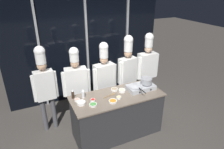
# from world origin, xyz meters

# --- Properties ---
(ground_plane) EXTENTS (24.00, 24.00, 0.00)m
(ground_plane) POSITION_xyz_m (0.00, 0.00, 0.00)
(ground_plane) COLOR #47423D
(window_wall_back) EXTENTS (4.14, 0.09, 2.70)m
(window_wall_back) POSITION_xyz_m (0.00, 1.82, 1.35)
(window_wall_back) COLOR black
(window_wall_back) RESTS_ON ground_plane
(demo_counter) EXTENTS (1.82, 0.76, 0.92)m
(demo_counter) POSITION_xyz_m (0.00, 0.00, 0.46)
(demo_counter) COLOR #2D2D30
(demo_counter) RESTS_ON ground_plane
(portable_stove) EXTENTS (0.58, 0.35, 0.10)m
(portable_stove) POSITION_xyz_m (0.55, 0.02, 0.97)
(portable_stove) COLOR #B2B5BA
(portable_stove) RESTS_ON demo_counter
(frying_pan) EXTENTS (0.30, 0.52, 0.04)m
(frying_pan) POSITION_xyz_m (0.42, 0.02, 1.04)
(frying_pan) COLOR #ADAFB5
(frying_pan) RESTS_ON portable_stove
(stock_pot) EXTENTS (0.26, 0.23, 0.12)m
(stock_pot) POSITION_xyz_m (0.68, 0.02, 1.09)
(stock_pot) COLOR #93969B
(stock_pot) RESTS_ON portable_stove
(squeeze_bottle_clear) EXTENTS (0.06, 0.06, 0.19)m
(squeeze_bottle_clear) POSITION_xyz_m (-0.63, 0.20, 1.01)
(squeeze_bottle_clear) COLOR white
(squeeze_bottle_clear) RESTS_ON demo_counter
(squeeze_bottle_soy) EXTENTS (0.05, 0.05, 0.19)m
(squeeze_bottle_soy) POSITION_xyz_m (-0.81, 0.27, 1.01)
(squeeze_bottle_soy) COLOR #332319
(squeeze_bottle_soy) RESTS_ON demo_counter
(prep_bowl_mushrooms) EXTENTS (0.14, 0.14, 0.04)m
(prep_bowl_mushrooms) POSITION_xyz_m (0.04, 0.22, 0.94)
(prep_bowl_mushrooms) COLOR white
(prep_bowl_mushrooms) RESTS_ON demo_counter
(prep_bowl_scallions) EXTENTS (0.14, 0.14, 0.03)m
(prep_bowl_scallions) POSITION_xyz_m (-0.55, -0.13, 0.94)
(prep_bowl_scallions) COLOR white
(prep_bowl_scallions) RESTS_ON demo_counter
(prep_bowl_bell_pepper) EXTENTS (0.10, 0.10, 0.05)m
(prep_bowl_bell_pepper) POSITION_xyz_m (-0.51, -0.00, 0.95)
(prep_bowl_bell_pepper) COLOR white
(prep_bowl_bell_pepper) RESTS_ON demo_counter
(prep_bowl_carrots) EXTENTS (0.16, 0.16, 0.04)m
(prep_bowl_carrots) POSITION_xyz_m (-0.18, -0.18, 0.94)
(prep_bowl_carrots) COLOR white
(prep_bowl_carrots) RESTS_ON demo_counter
(prep_bowl_rice) EXTENTS (0.16, 0.16, 0.05)m
(prep_bowl_rice) POSITION_xyz_m (-0.73, -0.00, 0.95)
(prep_bowl_rice) COLOR white
(prep_bowl_rice) RESTS_ON demo_counter
(prep_bowl_shrimp) EXTENTS (0.10, 0.10, 0.05)m
(prep_bowl_shrimp) POSITION_xyz_m (-0.77, 0.14, 0.95)
(prep_bowl_shrimp) COLOR white
(prep_bowl_shrimp) RESTS_ON demo_counter
(prep_bowl_noodles) EXTENTS (0.14, 0.14, 0.05)m
(prep_bowl_noodles) POSITION_xyz_m (0.15, 0.09, 0.95)
(prep_bowl_noodles) COLOR white
(prep_bowl_noodles) RESTS_ON demo_counter
(prep_bowl_ginger) EXTENTS (0.10, 0.10, 0.04)m
(prep_bowl_ginger) POSITION_xyz_m (-0.02, -0.11, 0.94)
(prep_bowl_ginger) COLOR white
(prep_bowl_ginger) RESTS_ON demo_counter
(serving_spoon_slotted) EXTENTS (0.28, 0.10, 0.02)m
(serving_spoon_slotted) POSITION_xyz_m (-0.09, 0.07, 0.93)
(serving_spoon_slotted) COLOR olive
(serving_spoon_slotted) RESTS_ON demo_counter
(chef_head) EXTENTS (0.49, 0.22, 1.88)m
(chef_head) POSITION_xyz_m (-1.26, 0.75, 1.11)
(chef_head) COLOR #4C4C51
(chef_head) RESTS_ON ground_plane
(chef_sous) EXTENTS (0.60, 0.29, 1.78)m
(chef_sous) POSITION_xyz_m (-0.62, 0.73, 1.01)
(chef_sous) COLOR #232326
(chef_sous) RESTS_ON ground_plane
(chef_line) EXTENTS (0.59, 0.29, 1.82)m
(chef_line) POSITION_xyz_m (0.02, 0.69, 1.02)
(chef_line) COLOR #232326
(chef_line) RESTS_ON ground_plane
(chef_pastry) EXTENTS (0.53, 0.29, 1.91)m
(chef_pastry) POSITION_xyz_m (0.60, 0.69, 1.10)
(chef_pastry) COLOR #2D3856
(chef_pastry) RESTS_ON ground_plane
(chef_apprentice) EXTENTS (0.60, 0.24, 1.89)m
(chef_apprentice) POSITION_xyz_m (1.20, 0.75, 1.07)
(chef_apprentice) COLOR #4C4C51
(chef_apprentice) RESTS_ON ground_plane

